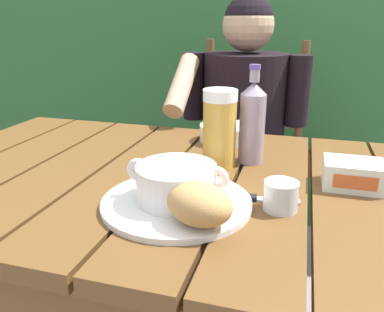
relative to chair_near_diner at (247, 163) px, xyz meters
The scene contains 13 objects.
dining_table 0.87m from the chair_near_diner, 89.90° to the right, with size 1.49×0.82×0.76m.
hedge_backdrop 0.88m from the chair_near_diner, 89.50° to the left, with size 4.24×0.99×2.17m.
chair_near_diner is the anchor object (origin of this frame).
person_eating 0.29m from the chair_near_diner, 90.84° to the right, with size 0.48×0.47×1.20m.
serving_plate 1.04m from the chair_near_diner, 90.24° to the right, with size 0.30×0.30×0.01m.
soup_bowl 1.05m from the chair_near_diner, 90.24° to the right, with size 0.21×0.16×0.08m.
bread_roll 1.12m from the chair_near_diner, 86.64° to the right, with size 0.15×0.13×0.07m.
beer_glass 0.83m from the chair_near_diner, 87.93° to the right, with size 0.08×0.08×0.19m.
beer_bottle 0.81m from the chair_near_diner, 81.85° to the right, with size 0.06×0.06×0.25m.
water_glass_small 1.02m from the chair_near_diner, 78.57° to the right, with size 0.07×0.07×0.06m.
butter_tub 0.92m from the chair_near_diner, 67.24° to the right, with size 0.13×0.10×0.06m.
table_knife 0.98m from the chair_near_diner, 81.25° to the right, with size 0.15×0.04×0.01m.
diner_bowl 0.62m from the chair_near_diner, 90.00° to the right, with size 0.15×0.15×0.05m.
Camera 1 is at (0.21, -0.81, 1.11)m, focal length 36.05 mm.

